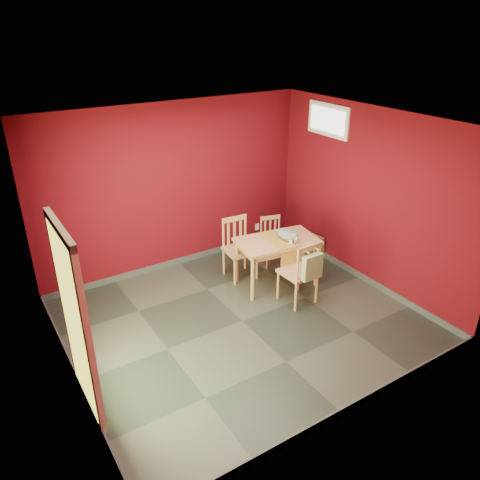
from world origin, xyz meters
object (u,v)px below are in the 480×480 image
chair_near (300,272)px  picture_frame (316,244)px  dining_table (277,245)px  tote_bag (312,267)px  cat (286,233)px  chair_far_right (272,240)px  chair_far_left (239,247)px

chair_near → picture_frame: size_ratio=2.48×
dining_table → tote_bag: bearing=-91.8°
chair_near → tote_bag: chair_near is taller
dining_table → cat: (0.13, -0.05, 0.20)m
cat → picture_frame: size_ratio=1.10×
cat → picture_frame: (1.06, 0.48, -0.67)m
chair_far_right → picture_frame: chair_far_right is taller
picture_frame → dining_table: bearing=-160.0°
chair_near → dining_table: bearing=86.9°
chair_far_left → cat: bearing=-50.2°
chair_far_right → chair_near: chair_near is taller
chair_far_left → chair_far_right: chair_far_left is taller
tote_bag → chair_far_right: bearing=75.0°
tote_bag → cat: size_ratio=0.99×
chair_far_left → chair_near: bearing=-74.2°
chair_far_right → tote_bag: size_ratio=1.85×
chair_far_right → chair_near: size_ratio=0.81×
chair_near → cat: size_ratio=2.26×
picture_frame → chair_near: bearing=-139.4°
chair_near → cat: chair_near is taller
chair_far_right → tote_bag: 1.54m
chair_far_left → picture_frame: bearing=-3.7°
tote_bag → picture_frame: tote_bag is taller
chair_far_left → tote_bag: bearing=-76.5°
chair_near → picture_frame: bearing=40.6°
dining_table → cat: 0.25m
chair_far_left → picture_frame: chair_far_left is taller
dining_table → chair_near: (-0.03, -0.61, -0.15)m
chair_near → picture_frame: (1.22, 1.04, -0.31)m
chair_near → tote_bag: 0.30m
dining_table → tote_bag: tote_bag is taller
chair_far_right → chair_far_left: bearing=-173.1°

